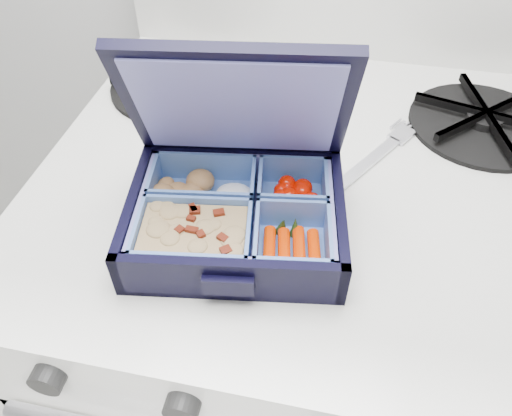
% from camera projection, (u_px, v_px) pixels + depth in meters
% --- Properties ---
extents(stove, '(0.59, 0.59, 0.89)m').
position_uv_depth(stove, '(289.00, 346.00, 0.90)').
color(stove, white).
rests_on(stove, floor).
extents(bento_box, '(0.22, 0.19, 0.05)m').
position_uv_depth(bento_box, '(236.00, 217.00, 0.48)').
color(bento_box, black).
rests_on(bento_box, stove).
extents(burner_grate, '(0.22, 0.22, 0.03)m').
position_uv_depth(burner_grate, '(485.00, 118.00, 0.61)').
color(burner_grate, black).
rests_on(burner_grate, stove).
extents(burner_grate_rear, '(0.23, 0.23, 0.02)m').
position_uv_depth(burner_grate_rear, '(177.00, 81.00, 0.68)').
color(burner_grate_rear, black).
rests_on(burner_grate_rear, stove).
extents(fork, '(0.13, 0.18, 0.01)m').
position_uv_depth(fork, '(357.00, 172.00, 0.56)').
color(fork, silver).
rests_on(fork, stove).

